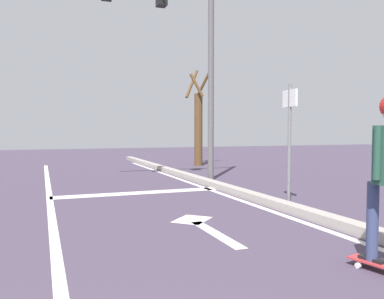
% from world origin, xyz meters
% --- Properties ---
extents(lane_line_center, '(0.12, 20.00, 0.01)m').
position_xyz_m(lane_line_center, '(-0.04, 6.00, 0.00)').
color(lane_line_center, silver).
rests_on(lane_line_center, ground).
extents(lane_line_curbside, '(0.12, 20.00, 0.01)m').
position_xyz_m(lane_line_curbside, '(3.35, 6.00, 0.00)').
color(lane_line_curbside, silver).
rests_on(lane_line_curbside, ground).
extents(stop_bar, '(3.54, 0.40, 0.01)m').
position_xyz_m(stop_bar, '(1.73, 8.23, 0.00)').
color(stop_bar, silver).
rests_on(stop_bar, ground).
extents(lane_arrow_stem, '(0.16, 1.40, 0.01)m').
position_xyz_m(lane_arrow_stem, '(1.91, 4.62, 0.00)').
color(lane_arrow_stem, silver).
rests_on(lane_arrow_stem, ground).
extents(lane_arrow_head, '(0.71, 0.71, 0.01)m').
position_xyz_m(lane_arrow_head, '(1.91, 5.47, 0.00)').
color(lane_arrow_head, silver).
rests_on(lane_arrow_head, ground).
extents(curb_strip, '(0.24, 24.00, 0.14)m').
position_xyz_m(curb_strip, '(3.60, 6.00, 0.07)').
color(curb_strip, '#A29A91').
rests_on(curb_strip, ground).
extents(traffic_signal_mast, '(4.18, 0.34, 5.57)m').
position_xyz_m(traffic_signal_mast, '(3.05, 9.73, 3.87)').
color(traffic_signal_mast, '#5D5B5C').
rests_on(traffic_signal_mast, ground).
extents(street_sign_post, '(0.08, 0.44, 2.14)m').
position_xyz_m(street_sign_post, '(3.90, 5.89, 1.41)').
color(street_sign_post, slate).
rests_on(street_sign_post, ground).
extents(roadside_tree, '(1.03, 0.98, 3.71)m').
position_xyz_m(roadside_tree, '(5.42, 13.93, 1.60)').
color(roadside_tree, brown).
rests_on(roadside_tree, ground).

